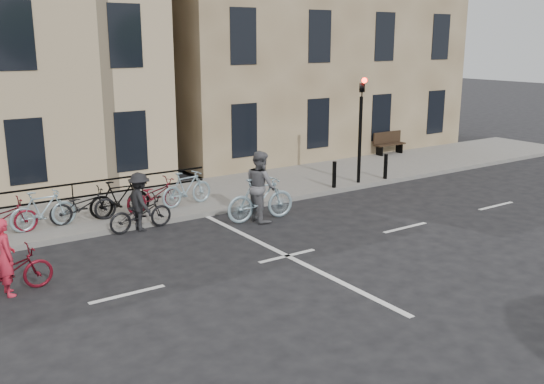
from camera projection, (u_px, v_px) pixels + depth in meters
ground at (287, 256)px, 14.48m from camera, size 120.00×120.00×0.00m
sidewalk at (49, 220)px, 17.09m from camera, size 46.00×4.00×0.15m
building_east at (283, 15)px, 28.31m from camera, size 14.00×10.00×12.00m
traffic_light at (361, 117)px, 20.75m from camera, size 0.18×0.30×3.90m
bollard_east at (334, 175)px, 20.47m from camera, size 0.14×0.14×0.90m
bollard_west at (386, 166)px, 21.78m from camera, size 0.14×0.14×0.90m
bench at (388, 142)px, 26.52m from camera, size 1.60×0.41×0.97m
parked_bikes at (61, 208)px, 16.26m from camera, size 9.35×1.23×1.05m
cyclist_pink at (7, 269)px, 12.18m from camera, size 1.85×0.76×1.61m
cyclist_grey at (261, 193)px, 17.16m from camera, size 2.14×1.05×2.02m
cyclist_dark at (140, 208)px, 16.32m from camera, size 1.83×1.06×1.60m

